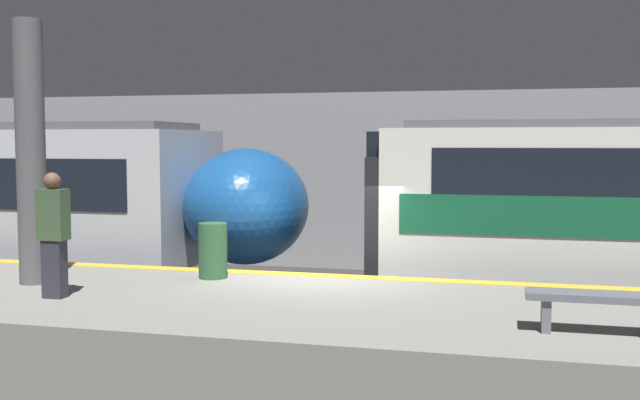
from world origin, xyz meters
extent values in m
plane|color=#33302D|center=(0.00, 0.00, 0.00)|extent=(120.00, 120.00, 0.00)
cube|color=gray|center=(0.00, -2.03, 0.57)|extent=(40.00, 4.05, 1.14)
cube|color=gold|center=(0.00, -0.15, 1.15)|extent=(40.00, 0.30, 0.01)
cube|color=#939399|center=(0.00, 7.12, 2.24)|extent=(50.00, 0.15, 4.48)
cylinder|color=#56565B|center=(-3.86, -1.80, 3.08)|extent=(0.42, 0.42, 3.86)
ellipsoid|color=#195199|center=(-2.07, 2.52, 1.97)|extent=(2.42, 2.84, 2.29)
sphere|color=#F2EFCC|center=(-1.12, 2.52, 1.56)|extent=(0.20, 0.20, 0.20)
cube|color=black|center=(0.70, 2.52, 1.89)|extent=(0.25, 3.02, 2.18)
cube|color=black|center=(0.70, 2.52, 2.98)|extent=(0.25, 2.72, 0.87)
sphere|color=#EA4C42|center=(0.54, 1.82, 1.50)|extent=(0.18, 0.18, 0.18)
sphere|color=#EA4C42|center=(0.54, 3.21, 1.50)|extent=(0.18, 0.18, 0.18)
cube|color=#2D2D38|center=(-2.95, -2.64, 1.54)|extent=(0.28, 0.20, 0.78)
cube|color=#3D5638|center=(-2.95, -2.64, 2.27)|extent=(0.38, 0.24, 0.68)
sphere|color=brown|center=(-2.95, -2.64, 2.72)|extent=(0.22, 0.22, 0.22)
cube|color=slate|center=(3.36, -2.87, 1.35)|extent=(0.10, 0.32, 0.41)
cube|color=slate|center=(3.89, -2.87, 1.55)|extent=(1.50, 0.40, 0.08)
cylinder|color=#2D5B38|center=(-1.46, -0.75, 1.57)|extent=(0.44, 0.44, 0.85)
camera|label=1|loc=(2.93, -11.39, 3.24)|focal=42.00mm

